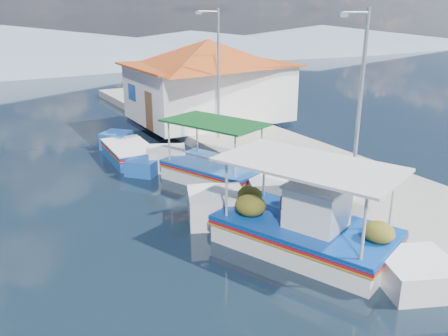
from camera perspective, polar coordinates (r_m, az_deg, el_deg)
ground at (r=12.18m, az=5.85°, el=-13.21°), size 160.00×160.00×0.00m
quay at (r=19.71m, az=9.78°, el=0.22°), size 5.00×44.00×0.50m
bollards at (r=17.79m, az=6.12°, el=-0.29°), size 0.20×17.20×0.30m
main_caique at (r=13.42m, az=9.69°, el=-7.51°), size 4.63×8.00×2.85m
caique_green_canopy at (r=18.38m, az=-1.18°, el=-0.38°), size 3.84×6.66×2.68m
caique_blue_hull at (r=21.42m, az=-11.57°, el=1.72°), size 1.92×5.92×1.05m
harbor_building at (r=26.64m, az=-1.90°, el=10.89°), size 10.49×10.49×4.40m
lamp_post_near at (r=15.06m, az=16.08°, el=8.19°), size 1.21×0.14×6.00m
lamp_post_far at (r=22.21m, az=-0.91°, el=12.12°), size 1.21×0.14×6.00m
mountain_ridge at (r=65.70m, az=-19.17°, el=13.97°), size 171.40×96.00×5.50m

